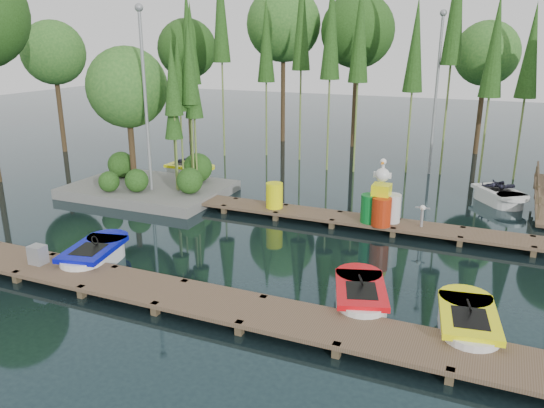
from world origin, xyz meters
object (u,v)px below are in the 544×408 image
at_px(boat_red, 360,297).
at_px(boat_yellow_far, 189,170).
at_px(boat_blue, 95,256).
at_px(utility_cabinet, 38,255).
at_px(island, 142,114).
at_px(yellow_barrel, 274,195).
at_px(drum_cluster, 381,205).

height_order(boat_red, boat_yellow_far, boat_yellow_far).
height_order(boat_blue, utility_cabinet, utility_cabinet).
relative_size(island, yellow_barrel, 7.52).
bearing_deg(drum_cluster, utility_cabinet, -138.36).
distance_m(utility_cabinet, drum_cluster, 10.31).
bearing_deg(boat_blue, island, 102.95).
bearing_deg(boat_yellow_far, utility_cabinet, -56.79).
bearing_deg(drum_cluster, boat_red, -82.76).
bearing_deg(boat_red, yellow_barrel, 112.14).
relative_size(utility_cabinet, yellow_barrel, 0.56).
distance_m(boat_blue, boat_yellow_far, 10.15).
bearing_deg(yellow_barrel, island, 172.54).
bearing_deg(boat_red, drum_cluster, 79.69).
distance_m(boat_red, yellow_barrel, 7.03).
xyz_separation_m(yellow_barrel, drum_cluster, (3.81, -0.16, 0.18)).
relative_size(island, boat_red, 2.46).
relative_size(boat_yellow_far, drum_cluster, 1.18).
height_order(boat_red, yellow_barrel, yellow_barrel).
bearing_deg(utility_cabinet, drum_cluster, 41.64).
height_order(boat_red, drum_cluster, drum_cluster).
height_order(boat_blue, drum_cluster, drum_cluster).
bearing_deg(utility_cabinet, boat_yellow_far, 100.54).
relative_size(boat_red, yellow_barrel, 3.05).
relative_size(yellow_barrel, drum_cluster, 0.42).
height_order(island, yellow_barrel, island).
relative_size(boat_blue, drum_cluster, 1.31).
relative_size(boat_yellow_far, yellow_barrel, 2.80).
distance_m(island, yellow_barrel, 6.55).
xyz_separation_m(boat_red, drum_cluster, (-0.67, 5.24, 0.68)).
relative_size(boat_blue, yellow_barrel, 3.10).
bearing_deg(drum_cluster, yellow_barrel, 177.64).
bearing_deg(yellow_barrel, boat_yellow_far, 147.20).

